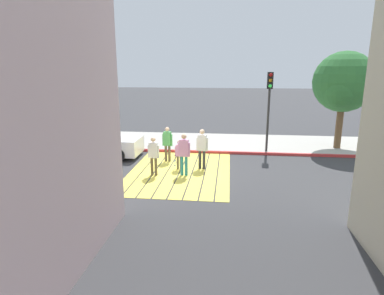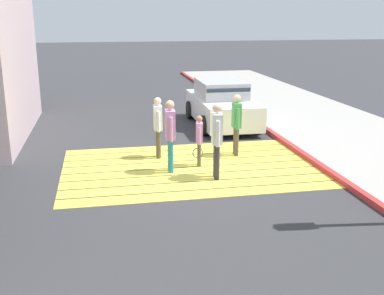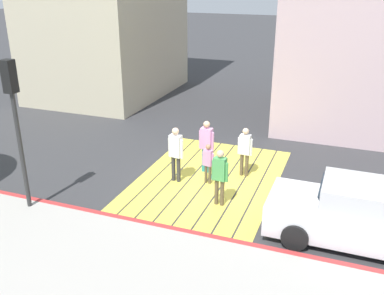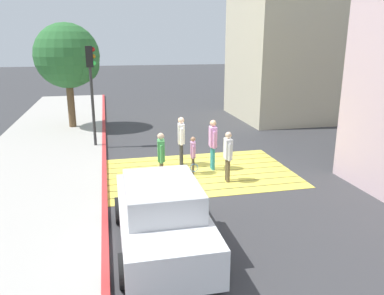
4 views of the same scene
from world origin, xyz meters
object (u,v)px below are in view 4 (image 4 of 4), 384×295
at_px(street_tree, 69,58).
at_px(pedestrian_adult_lead, 181,138).
at_px(traffic_light_corner, 91,76).
at_px(pedestrian_teen_behind, 213,141).
at_px(pedestrian_adult_trailing, 161,155).
at_px(pedestrian_adult_side, 228,153).
at_px(pedestrian_child_with_racket, 193,153).
at_px(car_parked_near_curb, 161,216).

height_order(street_tree, pedestrian_adult_lead, street_tree).
relative_size(traffic_light_corner, pedestrian_adult_lead, 2.33).
relative_size(traffic_light_corner, pedestrian_teen_behind, 2.35).
height_order(street_tree, pedestrian_adult_trailing, street_tree).
relative_size(pedestrian_adult_trailing, pedestrian_teen_behind, 0.95).
distance_m(pedestrian_adult_trailing, pedestrian_adult_side, 2.14).
bearing_deg(pedestrian_adult_trailing, pedestrian_teen_behind, 28.51).
bearing_deg(pedestrian_adult_lead, pedestrian_teen_behind, -34.05).
xyz_separation_m(pedestrian_adult_lead, pedestrian_child_with_racket, (0.21, -1.01, -0.31)).
bearing_deg(pedestrian_child_with_racket, pedestrian_adult_side, -44.75).
bearing_deg(car_parked_near_curb, pedestrian_adult_side, 52.81).
xyz_separation_m(pedestrian_adult_lead, pedestrian_teen_behind, (1.00, -0.68, -0.01)).
height_order(pedestrian_adult_lead, pedestrian_adult_side, pedestrian_adult_lead).
xyz_separation_m(traffic_light_corner, pedestrian_adult_side, (4.25, -5.13, -2.07)).
relative_size(pedestrian_adult_trailing, pedestrian_adult_side, 1.02).
bearing_deg(car_parked_near_curb, pedestrian_child_with_racket, 68.70).
bearing_deg(pedestrian_adult_trailing, traffic_light_corner, 113.22).
distance_m(street_tree, pedestrian_adult_side, 10.87).
height_order(street_tree, pedestrian_adult_side, street_tree).
height_order(car_parked_near_curb, pedestrian_teen_behind, pedestrian_teen_behind).
bearing_deg(pedestrian_adult_side, street_tree, 120.72).
bearing_deg(street_tree, pedestrian_adult_side, -59.28).
relative_size(car_parked_near_curb, pedestrian_teen_behind, 2.39).
relative_size(car_parked_near_curb, street_tree, 0.81).
distance_m(street_tree, pedestrian_adult_trailing, 9.81).
relative_size(traffic_light_corner, pedestrian_child_with_racket, 3.19).
xyz_separation_m(car_parked_near_curb, pedestrian_adult_trailing, (0.54, 3.71, 0.26)).
bearing_deg(car_parked_near_curb, pedestrian_teen_behind, 62.18).
bearing_deg(pedestrian_child_with_racket, car_parked_near_curb, -111.30).
xyz_separation_m(traffic_light_corner, street_tree, (-1.13, 3.93, 0.59)).
relative_size(street_tree, pedestrian_adult_trailing, 3.12).
distance_m(pedestrian_adult_trailing, pedestrian_child_with_racket, 1.43).
height_order(pedestrian_adult_trailing, pedestrian_adult_side, pedestrian_adult_trailing).
bearing_deg(pedestrian_child_with_racket, pedestrian_adult_lead, 101.58).
relative_size(street_tree, pedestrian_teen_behind, 2.95).
relative_size(traffic_light_corner, pedestrian_adult_side, 2.55).
bearing_deg(pedestrian_child_with_racket, street_tree, 118.67).
xyz_separation_m(traffic_light_corner, pedestrian_adult_lead, (3.11, -3.18, -1.98)).
xyz_separation_m(pedestrian_adult_lead, pedestrian_adult_trailing, (-0.99, -1.75, -0.07)).
bearing_deg(pedestrian_adult_side, pedestrian_adult_lead, 120.53).
xyz_separation_m(car_parked_near_curb, traffic_light_corner, (-1.58, 8.65, 2.30)).
xyz_separation_m(car_parked_near_curb, pedestrian_child_with_racket, (1.74, 4.45, 0.02)).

